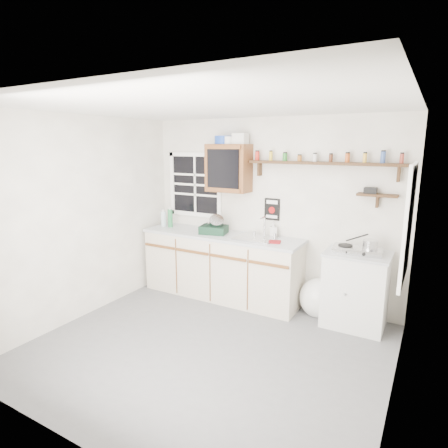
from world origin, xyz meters
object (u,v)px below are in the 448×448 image
at_px(main_cabinet, 221,265).
at_px(spice_shelf, 322,163).
at_px(dish_rack, 215,227).
at_px(upper_cabinet, 228,168).
at_px(right_cabinet, 355,289).
at_px(hotplate, 357,250).

xyz_separation_m(main_cabinet, spice_shelf, (1.31, 0.21, 1.47)).
distance_m(spice_shelf, dish_rack, 1.69).
xyz_separation_m(upper_cabinet, spice_shelf, (1.27, 0.07, 0.10)).
distance_m(right_cabinet, hotplate, 0.49).
bearing_deg(main_cabinet, upper_cabinet, 76.32).
bearing_deg(upper_cabinet, dish_rack, -128.14).
bearing_deg(upper_cabinet, main_cabinet, -103.68).
distance_m(right_cabinet, upper_cabinet, 2.26).
bearing_deg(upper_cabinet, spice_shelf, 3.12).
relative_size(spice_shelf, hotplate, 3.35).
xyz_separation_m(right_cabinet, spice_shelf, (-0.53, 0.19, 1.47)).
bearing_deg(main_cabinet, right_cabinet, 0.79).
distance_m(right_cabinet, spice_shelf, 1.57).
bearing_deg(main_cabinet, hotplate, 0.17).
relative_size(main_cabinet, upper_cabinet, 3.55).
xyz_separation_m(right_cabinet, dish_rack, (-1.93, -0.05, 0.55)).
distance_m(main_cabinet, spice_shelf, 1.98).
height_order(right_cabinet, spice_shelf, spice_shelf).
bearing_deg(spice_shelf, upper_cabinet, -176.88).
height_order(main_cabinet, spice_shelf, spice_shelf).
height_order(right_cabinet, dish_rack, dish_rack).
relative_size(dish_rack, hotplate, 0.73).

